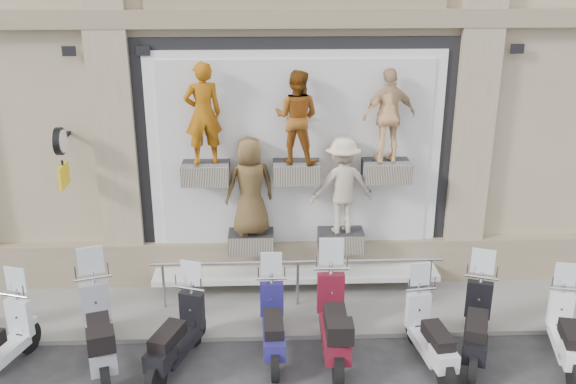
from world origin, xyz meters
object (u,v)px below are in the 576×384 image
scooter_c (98,318)px  scooter_f (334,308)px  clock_sign_bracket (61,150)px  guard_rail (298,285)px  scooter_h (478,313)px  scooter_d (176,324)px  scooter_e (273,313)px  scooter_i (569,323)px  scooter_g (431,324)px

scooter_c → scooter_f: 3.49m
scooter_c → clock_sign_bracket: bearing=96.3°
guard_rail → scooter_h: size_ratio=2.65×
scooter_d → scooter_h: (4.50, 0.06, 0.04)m
scooter_e → scooter_f: bearing=-7.2°
scooter_d → scooter_i: 5.80m
guard_rail → scooter_c: bearing=-152.3°
guard_rail → scooter_d: 2.51m
scooter_h → scooter_e: bearing=-164.3°
scooter_d → scooter_e: (1.43, 0.28, -0.01)m
scooter_e → scooter_h: 3.08m
scooter_e → scooter_i: 4.39m
scooter_f → scooter_g: size_ratio=1.18×
scooter_f → scooter_c: bearing=-176.9°
guard_rail → clock_sign_bracket: size_ratio=4.96×
scooter_e → scooter_g: bearing=-10.6°
scooter_f → scooter_i: bearing=-4.3°
scooter_e → scooter_g: (2.33, -0.39, -0.01)m
scooter_c → scooter_h: (5.63, 0.00, -0.06)m
guard_rail → scooter_i: bearing=-24.4°
guard_rail → scooter_h: bearing=-31.1°
scooter_c → scooter_e: (2.57, 0.22, -0.11)m
clock_sign_bracket → scooter_h: (6.52, -2.05, -2.03)m
scooter_f → scooter_i: (3.45, -0.33, -0.14)m
scooter_i → clock_sign_bracket: bearing=176.6°
scooter_d → scooter_f: scooter_f is taller
scooter_e → scooter_i: (4.37, -0.42, -0.02)m
clock_sign_bracket → scooter_d: bearing=-46.2°
scooter_d → clock_sign_bracket: bearing=153.4°
clock_sign_bracket → scooter_h: 7.12m
scooter_c → scooter_f: (3.48, 0.13, 0.00)m
clock_sign_bracket → scooter_e: size_ratio=0.57×
scooter_d → scooter_h: scooter_h is taller
scooter_f → scooter_g: 1.44m
guard_rail → scooter_d: (-1.88, -1.64, 0.27)m
scooter_f → scooter_d: bearing=-174.5°
clock_sign_bracket → scooter_f: clock_sign_bracket is taller
guard_rail → scooter_c: size_ratio=2.46×
scooter_e → scooter_g: scooter_e is taller
guard_rail → scooter_d: scooter_d is taller
scooter_f → scooter_h: 2.15m
clock_sign_bracket → scooter_g: 6.53m
scooter_i → scooter_f: bearing=-172.7°
scooter_f → scooter_i: scooter_f is taller
scooter_e → scooter_c: bearing=-176.1°
guard_rail → scooter_d: bearing=-139.0°
clock_sign_bracket → scooter_f: (4.37, -1.92, -1.96)m
clock_sign_bracket → scooter_c: size_ratio=0.50×
scooter_d → scooter_e: scooter_d is taller
scooter_d → scooter_i: size_ratio=1.05×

